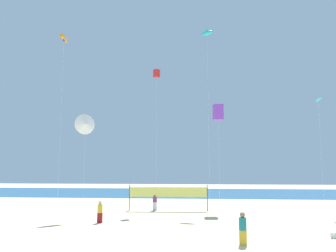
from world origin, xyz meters
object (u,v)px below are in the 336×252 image
Objects in this scene: beachgoer_plum_shirt at (155,201)px; kite_cyan_inflatable at (207,34)px; kite_cyan_diamond at (318,101)px; beachgoer_mustard_shirt at (100,211)px; beach_handbag at (334,236)px; kite_red_box at (157,74)px; kite_white_delta at (85,124)px; beachgoer_teal_shirt at (243,227)px; volleyball_net at (168,193)px; kite_orange_tube at (64,39)px; kite_violet_box at (218,112)px.

beachgoer_plum_shirt is 0.09× the size of kite_cyan_inflatable.
kite_cyan_inflatable is 13.32m from kite_cyan_diamond.
kite_cyan_inflatable is at bearing 42.57° from beachgoer_mustard_shirt.
kite_red_box reaches higher than beach_handbag.
kite_cyan_inflatable reaches higher than kite_white_delta.
kite_white_delta is (-5.28, -4.81, 6.69)m from beachgoer_plum_shirt.
beachgoer_plum_shirt is 0.16× the size of kite_cyan_diamond.
volleyball_net is at bearing -130.04° from beachgoer_teal_shirt.
kite_cyan_inflatable is (8.41, 10.18, 17.44)m from beachgoer_mustard_shirt.
beachgoer_plum_shirt is 19.45m from kite_orange_tube.
kite_red_box is 0.79× the size of kite_orange_tube.
kite_white_delta is 12.62m from kite_orange_tube.
kite_cyan_diamond is (20.52, 4.58, 2.50)m from kite_white_delta.
kite_red_box is at bearing 15.61° from beachgoer_plum_shirt.
kite_white_delta is (-2.10, 2.39, 6.76)m from beachgoer_mustard_shirt.
kite_red_box reaches higher than kite_violet_box.
beach_handbag is (5.47, 2.20, -0.76)m from beachgoer_teal_shirt.
kite_violet_box is 0.57× the size of kite_orange_tube.
kite_cyan_diamond reaches higher than beachgoer_mustard_shirt.
kite_white_delta reaches higher than beachgoer_teal_shirt.
beachgoer_mustard_shirt is 4.06× the size of beach_handbag.
beachgoer_plum_shirt is at bearing -150.33° from kite_cyan_inflatable.
kite_cyan_diamond is at bearing -77.75° from beachgoer_plum_shirt.
kite_white_delta is 0.47× the size of kite_orange_tube.
kite_orange_tube is at bearing 172.47° from volleyball_net.
kite_white_delta is at bearing -153.72° from kite_violet_box.
volleyball_net is 12.11m from kite_red_box.
volleyball_net is at bearing -141.99° from kite_cyan_inflatable.
kite_violet_box is at bearing -149.82° from beachgoer_teal_shirt.
kite_violet_box is at bearing 115.13° from beach_handbag.
kite_red_box is (-1.33, 1.65, 11.92)m from volleyball_net.
beachgoer_plum_shirt is at bearing -7.79° from kite_orange_tube.
kite_white_delta is (-11.58, 8.69, 6.69)m from beachgoer_teal_shirt.
kite_cyan_inflatable is 1.79× the size of kite_cyan_diamond.
kite_orange_tube is (-21.75, 12.66, 17.40)m from beach_handbag.
beach_handbag is at bearing -107.41° from kite_cyan_diamond.
kite_violet_box is 18.05m from kite_orange_tube.
beachgoer_teal_shirt is 23.97m from kite_cyan_inflatable.
beachgoer_mustard_shirt is 8.39m from volleyball_net.
beachgoer_teal_shirt is 0.20× the size of kite_white_delta.
kite_cyan_inflatable reaches higher than beach_handbag.
kite_cyan_diamond reaches higher than kite_violet_box.
volleyball_net is at bearing 35.60° from kite_white_delta.
kite_white_delta is (-17.05, 6.49, 7.45)m from beach_handbag.
beachgoer_teal_shirt is at bearing -36.87° from kite_white_delta.
kite_cyan_inflatable is (10.51, 7.79, 10.68)m from kite_white_delta.
volleyball_net is (1.26, -0.12, 0.71)m from beachgoer_plum_shirt.
kite_cyan_diamond is 0.59× the size of kite_orange_tube.
kite_cyan_inflatable is at bearing 36.53° from kite_white_delta.
kite_red_box reaches higher than beachgoer_teal_shirt.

